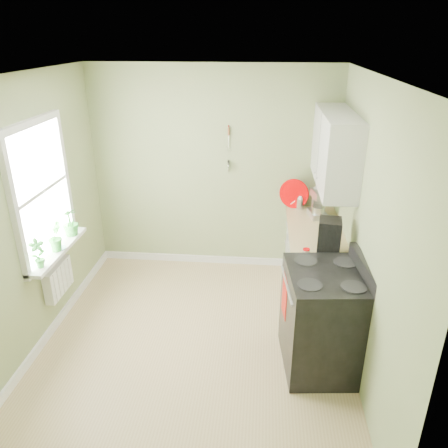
# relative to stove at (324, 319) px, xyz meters

# --- Properties ---
(floor) EXTENTS (3.20, 3.60, 0.02)m
(floor) POSITION_rel_stove_xyz_m (-1.28, 0.17, -0.53)
(floor) COLOR tan
(floor) RESTS_ON ground
(ceiling) EXTENTS (3.20, 3.60, 0.02)m
(ceiling) POSITION_rel_stove_xyz_m (-1.28, 0.17, 2.19)
(ceiling) COLOR white
(ceiling) RESTS_ON wall_back
(wall_back) EXTENTS (3.20, 0.02, 2.70)m
(wall_back) POSITION_rel_stove_xyz_m (-1.28, 1.98, 0.83)
(wall_back) COLOR #94A26E
(wall_back) RESTS_ON floor
(wall_left) EXTENTS (0.02, 3.60, 2.70)m
(wall_left) POSITION_rel_stove_xyz_m (-2.89, 0.17, 0.83)
(wall_left) COLOR #94A26E
(wall_left) RESTS_ON floor
(wall_right) EXTENTS (0.02, 3.60, 2.70)m
(wall_right) POSITION_rel_stove_xyz_m (0.33, 0.17, 0.83)
(wall_right) COLOR #94A26E
(wall_right) RESTS_ON floor
(base_cabinets) EXTENTS (0.60, 1.60, 0.87)m
(base_cabinets) POSITION_rel_stove_xyz_m (0.02, 1.17, -0.08)
(base_cabinets) COLOR white
(base_cabinets) RESTS_ON floor
(countertop) EXTENTS (0.64, 1.60, 0.04)m
(countertop) POSITION_rel_stove_xyz_m (0.01, 1.17, 0.37)
(countertop) COLOR #D0B87F
(countertop) RESTS_ON base_cabinets
(upper_cabinets) EXTENTS (0.35, 1.40, 0.80)m
(upper_cabinets) POSITION_rel_stove_xyz_m (0.15, 1.27, 1.33)
(upper_cabinets) COLOR white
(upper_cabinets) RESTS_ON wall_right
(window) EXTENTS (0.06, 1.14, 1.44)m
(window) POSITION_rel_stove_xyz_m (-2.86, 0.47, 1.03)
(window) COLOR white
(window) RESTS_ON wall_left
(window_sill) EXTENTS (0.18, 1.14, 0.04)m
(window_sill) POSITION_rel_stove_xyz_m (-2.79, 0.47, 0.36)
(window_sill) COLOR white
(window_sill) RESTS_ON wall_left
(radiator) EXTENTS (0.12, 0.50, 0.35)m
(radiator) POSITION_rel_stove_xyz_m (-2.82, 0.42, 0.03)
(radiator) COLOR white
(radiator) RESTS_ON wall_left
(wall_utensils) EXTENTS (0.02, 0.14, 0.58)m
(wall_utensils) POSITION_rel_stove_xyz_m (-1.08, 1.95, 1.05)
(wall_utensils) COLOR #D0B87F
(wall_utensils) RESTS_ON wall_back
(stove) EXTENTS (0.81, 0.90, 1.15)m
(stove) POSITION_rel_stove_xyz_m (0.00, 0.00, 0.00)
(stove) COLOR black
(stove) RESTS_ON floor
(stand_mixer) EXTENTS (0.24, 0.33, 0.37)m
(stand_mixer) POSITION_rel_stove_xyz_m (0.06, 1.62, 0.55)
(stand_mixer) COLOR #B2B2B7
(stand_mixer) RESTS_ON countertop
(kettle) EXTENTS (0.18, 0.10, 0.18)m
(kettle) POSITION_rel_stove_xyz_m (-0.13, 1.87, 0.48)
(kettle) COLOR silver
(kettle) RESTS_ON countertop
(coffee_maker) EXTENTS (0.25, 0.27, 0.39)m
(coffee_maker) POSITION_rel_stove_xyz_m (0.06, 0.58, 0.58)
(coffee_maker) COLOR black
(coffee_maker) RESTS_ON countertop
(red_tray) EXTENTS (0.39, 0.18, 0.38)m
(red_tray) POSITION_rel_stove_xyz_m (-0.22, 1.89, 0.59)
(red_tray) COLOR #BA0001
(red_tray) RESTS_ON countertop
(jar) EXTENTS (0.07, 0.07, 0.08)m
(jar) POSITION_rel_stove_xyz_m (-0.15, 0.54, 0.43)
(jar) COLOR beige
(jar) RESTS_ON countertop
(plant_a) EXTENTS (0.20, 0.19, 0.31)m
(plant_a) POSITION_rel_stove_xyz_m (-2.78, 0.06, 0.54)
(plant_a) COLOR #2B802C
(plant_a) RESTS_ON window_sill
(plant_b) EXTENTS (0.18, 0.21, 0.32)m
(plant_b) POSITION_rel_stove_xyz_m (-2.78, 0.44, 0.54)
(plant_b) COLOR #2B802C
(plant_b) RESTS_ON window_sill
(plant_c) EXTENTS (0.25, 0.25, 0.32)m
(plant_c) POSITION_rel_stove_xyz_m (-2.78, 0.83, 0.54)
(plant_c) COLOR #2B802C
(plant_c) RESTS_ON window_sill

